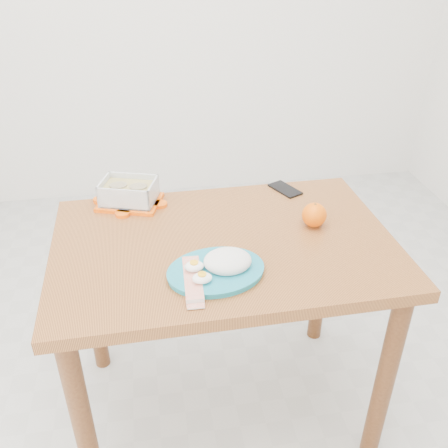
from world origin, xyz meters
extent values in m
plane|color=#B7B7B2|center=(0.00, 0.00, 0.00)|extent=(3.50, 3.50, 0.00)
cube|color=#AC6930|center=(0.06, -0.08, 0.73)|extent=(1.06, 0.72, 0.04)
cylinder|color=brown|center=(-0.40, -0.37, 0.35)|extent=(0.06, 0.06, 0.71)
cylinder|color=brown|center=(0.53, -0.36, 0.35)|extent=(0.06, 0.06, 0.71)
cylinder|color=brown|center=(-0.41, 0.21, 0.35)|extent=(0.06, 0.06, 0.71)
cylinder|color=brown|center=(0.52, 0.22, 0.35)|extent=(0.06, 0.06, 0.71)
cube|color=#FF5B07|center=(-0.23, 0.21, 0.76)|extent=(0.24, 0.21, 0.01)
cube|color=silver|center=(-0.23, 0.21, 0.80)|extent=(0.21, 0.18, 0.08)
cube|color=tan|center=(-0.23, 0.21, 0.79)|extent=(0.20, 0.16, 0.05)
cylinder|color=tan|center=(-0.26, 0.22, 0.81)|extent=(0.08, 0.08, 0.02)
cylinder|color=tan|center=(-0.20, 0.20, 0.81)|extent=(0.08, 0.08, 0.02)
sphere|color=orange|center=(0.36, -0.03, 0.79)|extent=(0.08, 0.08, 0.08)
cylinder|color=teal|center=(0.01, -0.24, 0.76)|extent=(0.31, 0.31, 0.02)
ellipsoid|color=white|center=(0.04, -0.23, 0.80)|extent=(0.15, 0.14, 0.06)
ellipsoid|color=white|center=(-0.05, -0.24, 0.78)|extent=(0.06, 0.05, 0.03)
ellipsoid|color=white|center=(-0.04, -0.29, 0.78)|extent=(0.06, 0.05, 0.03)
cube|color=red|center=(-0.06, -0.27, 0.76)|extent=(0.06, 0.20, 0.02)
cube|color=black|center=(0.33, 0.22, 0.75)|extent=(0.11, 0.14, 0.01)
camera|label=1|loc=(-0.15, -1.35, 1.60)|focal=40.00mm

